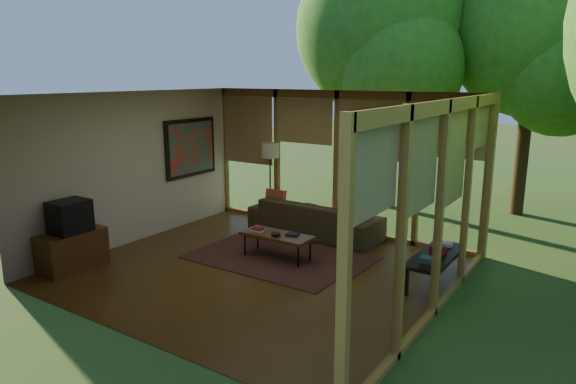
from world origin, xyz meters
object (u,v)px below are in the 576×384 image
Objects in this scene: media_cabinet at (72,250)px; side_console at (432,257)px; floor_lamp at (270,155)px; television at (70,216)px; coffee_table at (277,236)px; sofa at (309,218)px.

side_console is at bearing 27.31° from media_cabinet.
side_console is (3.80, -1.32, -1.00)m from floor_lamp.
media_cabinet is 0.55m from television.
floor_lamp is at bearing 74.32° from media_cabinet.
coffee_table is (2.40, 2.13, -0.46)m from television.
television reaches higher than sofa.
floor_lamp is at bearing 74.60° from television.
side_console is at bearing 8.97° from coffee_table.
television is 5.48m from side_console.
floor_lamp reaches higher than television.
side_console is (4.85, 2.51, -0.44)m from television.
floor_lamp is at bearing 160.88° from side_console.
sofa reaches higher than coffee_table.
television is at bearing -152.60° from side_console.
media_cabinet reaches higher than side_console.
television is 4.01m from floor_lamp.
coffee_table is 2.48m from side_console.
media_cabinet is 4.13m from floor_lamp.
coffee_table is at bearing 41.35° from media_cabinet.
media_cabinet is at bearing -138.65° from coffee_table.
television is (-2.16, -3.55, 0.52)m from sofa.
sofa is 2.88m from side_console.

